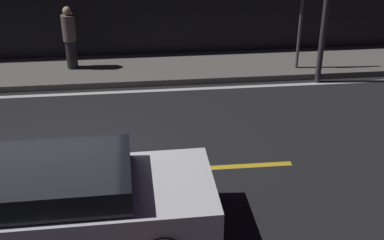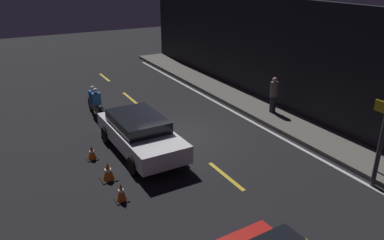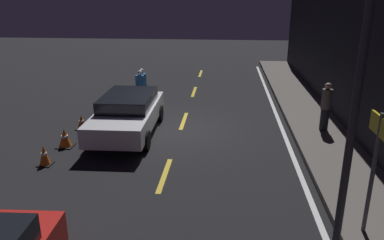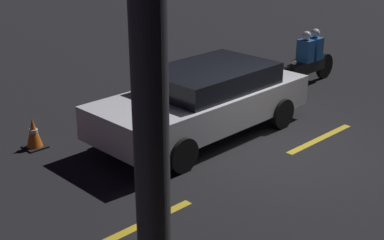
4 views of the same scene
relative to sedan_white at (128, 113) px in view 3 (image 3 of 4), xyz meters
The scene contains 16 objects.
ground_plane 1.94m from the sedan_white, 104.37° to the left, with size 56.00×56.00×0.00m, color black.
raised_curb 6.56m from the sedan_white, 93.92° to the left, with size 28.00×1.88×0.16m.
building_front 7.83m from the sedan_white, 93.36° to the left, with size 28.00×0.30×5.09m.
lane_dash_a 10.61m from the sedan_white, behind, with size 2.00×0.14×0.01m.
lane_dash_b 6.24m from the sedan_white, 163.68° to the left, with size 2.00×0.14×0.01m.
lane_dash_c 2.38m from the sedan_white, 129.72° to the left, with size 2.00×0.14×0.01m.
lane_dash_d 3.59m from the sedan_white, 29.68° to the left, with size 2.00×0.14×0.01m.
lane_solid_kerb 5.39m from the sedan_white, 94.79° to the left, with size 25.20×0.14×0.01m.
sedan_white is the anchor object (origin of this frame).
motorcycle 4.20m from the sedan_white, behind, with size 2.40×0.38×1.40m.
traffic_cone_near 1.84m from the sedan_white, 97.09° to the right, with size 0.40×0.40×0.52m.
traffic_cone_mid 2.23m from the sedan_white, 49.99° to the right, with size 0.51×0.51×0.59m.
traffic_cone_far 3.25m from the sedan_white, 31.72° to the right, with size 0.38×0.38×0.58m.
pedestrian 6.66m from the sedan_white, 94.14° to the left, with size 0.34×0.34×1.63m.
shop_sign 8.14m from the sedan_white, 48.52° to the left, with size 0.90×0.08×2.40m.
street_lamp 8.28m from the sedan_white, 43.43° to the left, with size 0.28×0.28×5.76m.
Camera 3 is at (12.31, 1.54, 4.53)m, focal length 35.00 mm.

